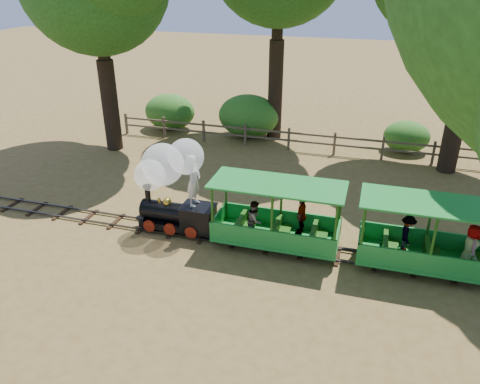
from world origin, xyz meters
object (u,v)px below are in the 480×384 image
(carriage_rear, at_px, (430,245))
(fence, at_px, (311,140))
(locomotive, at_px, (170,179))
(carriage_front, at_px, (276,223))

(carriage_rear, relative_size, fence, 0.20)
(locomotive, xyz_separation_m, carriage_front, (3.24, -0.07, -0.92))
(fence, bearing_deg, carriage_rear, -61.53)
(locomotive, height_order, fence, locomotive)
(carriage_front, bearing_deg, carriage_rear, 0.18)
(carriage_rear, bearing_deg, locomotive, 179.56)
(carriage_front, distance_m, carriage_rear, 4.12)
(carriage_front, height_order, fence, carriage_front)
(carriage_rear, bearing_deg, carriage_front, -179.82)
(locomotive, height_order, carriage_front, locomotive)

